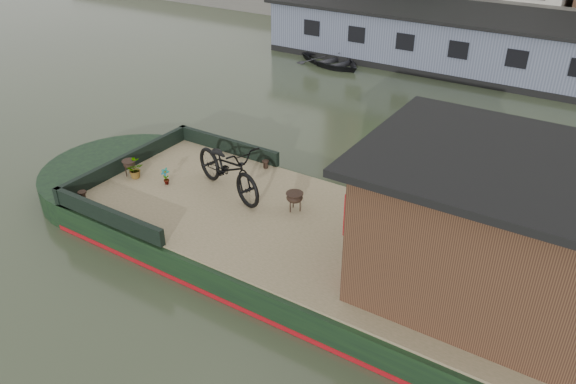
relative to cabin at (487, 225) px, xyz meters
The scene contains 16 objects.
ground 2.88m from the cabin, behind, with size 120.00×120.00×0.00m, color #2B3421.
houseboat_hull 3.87m from the cabin, behind, with size 14.01×4.02×0.60m.
houseboat_deck 2.52m from the cabin, behind, with size 11.80×3.80×0.05m, color #917B5A.
bow_bulwark 7.33m from the cabin, behind, with size 3.00×4.00×0.35m.
cabin is the anchor object (origin of this frame).
bicycle 5.45m from the cabin, behind, with size 0.79×2.26×1.19m, color black.
potted_plant_a 6.88m from the cabin, behind, with size 0.20×0.14×0.39m, color brown.
potted_plant_c 7.68m from the cabin, behind, with size 0.38×0.33×0.42m, color #95592B.
potted_plant_d 2.45m from the cabin, 152.72° to the left, with size 0.26×0.26×0.47m, color brown.
brazier_front 3.98m from the cabin, behind, with size 0.38×0.38×0.41m, color black, non-canonical shape.
brazier_rear 7.86m from the cabin, behind, with size 0.34×0.34×0.36m, color black, non-canonical shape.
bollard_port 5.76m from the cabin, 162.49° to the left, with size 0.16×0.16×0.18m, color black.
bollard_stbd 8.03m from the cabin, 168.49° to the right, with size 0.18×0.18×0.21m, color black.
dinghy 14.67m from the cabin, 127.95° to the left, with size 2.08×2.91×0.60m, color black.
far_houseboat 14.20m from the cabin, 98.88° to the left, with size 20.40×4.40×2.11m.
quay 20.67m from the cabin, 96.09° to the left, with size 60.00×6.00×0.90m, color #47443F.
Camera 1 is at (3.51, -7.84, 6.66)m, focal length 35.00 mm.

